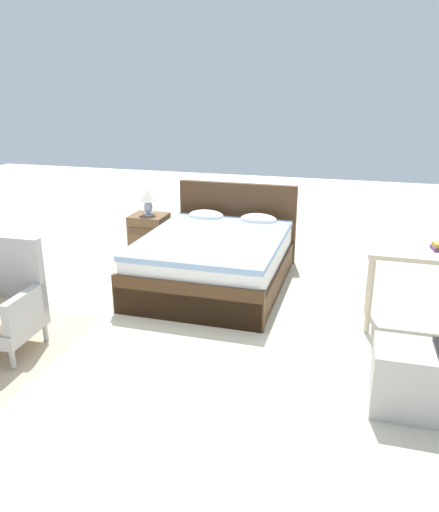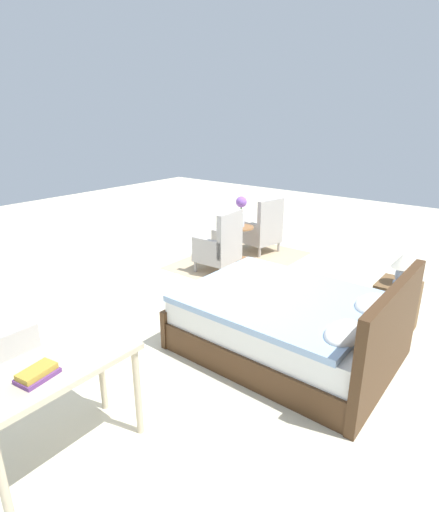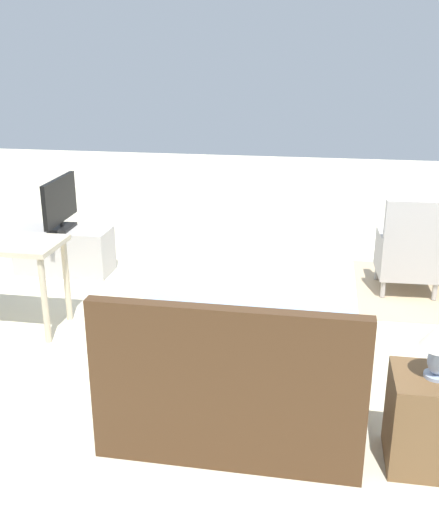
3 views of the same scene
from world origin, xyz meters
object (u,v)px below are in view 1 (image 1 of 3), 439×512
armchair_by_window_right (5,306)px  bed (217,258)px  table_lamp (148,198)px  vanity_desk (429,263)px  nightstand (150,235)px

armchair_by_window_right → bed: bearing=55.5°
table_lamp → bed: bearing=-31.7°
vanity_desk → nightstand: bearing=158.9°
bed → table_lamp: 1.36m
bed → vanity_desk: size_ratio=1.91×
bed → vanity_desk: bearing=-14.9°
bed → armchair_by_window_right: bed is taller
armchair_by_window_right → vanity_desk: 3.61m
bed → armchair_by_window_right: 2.26m
vanity_desk → bed: bearing=165.1°
bed → armchair_by_window_right: (-1.28, -1.86, 0.08)m
nightstand → table_lamp: table_lamp is taller
armchair_by_window_right → vanity_desk: bearing=21.2°
armchair_by_window_right → vanity_desk: (3.36, 1.31, 0.25)m
nightstand → table_lamp: bearing=90.0°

